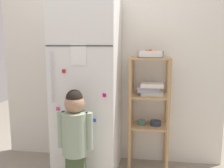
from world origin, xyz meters
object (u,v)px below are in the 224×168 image
at_px(pantry_shelf_unit, 150,101).
at_px(refrigerator, 88,88).
at_px(child_standing, 75,133).
at_px(fruit_bin, 151,54).

bearing_deg(pantry_shelf_unit, refrigerator, -167.27).
height_order(child_standing, pantry_shelf_unit, pantry_shelf_unit).
xyz_separation_m(refrigerator, child_standing, (0.01, -0.49, -0.32)).
height_order(refrigerator, pantry_shelf_unit, refrigerator).
height_order(pantry_shelf_unit, fruit_bin, fruit_bin).
xyz_separation_m(refrigerator, pantry_shelf_unit, (0.65, 0.15, -0.15)).
xyz_separation_m(child_standing, pantry_shelf_unit, (0.64, 0.64, 0.17)).
relative_size(refrigerator, child_standing, 1.86).
distance_m(refrigerator, child_standing, 0.58).
bearing_deg(fruit_bin, child_standing, -135.64).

